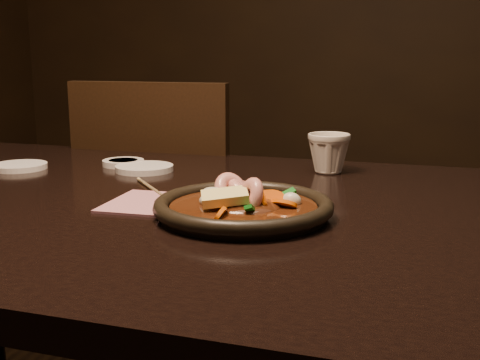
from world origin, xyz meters
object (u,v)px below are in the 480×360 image
(plate, at_px, (243,208))
(tea_cup, at_px, (329,152))
(table, at_px, (170,243))
(chair, at_px, (170,234))

(plate, bearing_deg, tea_cup, 80.53)
(table, xyz_separation_m, plate, (0.15, -0.07, 0.09))
(tea_cup, bearing_deg, plate, -99.47)
(chair, height_order, tea_cup, chair)
(table, xyz_separation_m, tea_cup, (0.21, 0.30, 0.12))
(table, relative_size, chair, 1.74)
(plate, relative_size, tea_cup, 3.12)
(table, distance_m, tea_cup, 0.39)
(table, distance_m, plate, 0.19)
(plate, bearing_deg, chair, 123.14)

